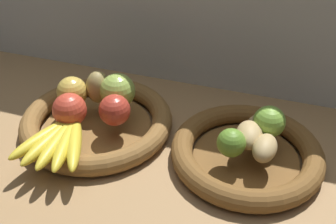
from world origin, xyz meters
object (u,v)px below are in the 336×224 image
object	(u,v)px
apple_green_back	(118,91)
lime_near	(231,143)
apple_red_right	(115,110)
potato_large	(249,135)
apple_red_front	(70,110)
potato_back	(263,124)
pear_brown	(98,87)
fruit_bowl_left	(97,121)
fruit_bowl_right	(246,153)
potato_small	(264,150)
apple_golden_left	(72,92)
banana_bunch_front	(59,140)
lime_far	(269,122)

from	to	relation	value
apple_green_back	lime_near	distance (cm)	28.53
apple_red_right	potato_large	world-z (taller)	apple_red_right
apple_red_front	potato_large	distance (cm)	37.15
potato_back	pear_brown	bearing A→B (deg)	-179.46
fruit_bowl_left	apple_red_front	size ratio (longest dim) A/B	4.73
fruit_bowl_right	potato_small	world-z (taller)	potato_small
fruit_bowl_left	fruit_bowl_right	size ratio (longest dim) A/B	1.10
fruit_bowl_right	apple_golden_left	xyz separation A→B (cm)	(-39.91, 1.41, 5.83)
potato_small	apple_red_right	bearing A→B (deg)	177.41
fruit_bowl_right	apple_red_front	world-z (taller)	apple_red_front
apple_green_back	lime_near	xyz separation A→B (cm)	(27.25, -8.38, -1.15)
apple_golden_left	banana_bunch_front	world-z (taller)	apple_golden_left
banana_bunch_front	lime_near	distance (cm)	33.65
banana_bunch_front	lime_near	size ratio (longest dim) A/B	3.25
banana_bunch_front	potato_back	distance (cm)	41.26
fruit_bowl_left	pear_brown	xyz separation A→B (cm)	(-1.19, 4.39, 6.27)
fruit_bowl_left	potato_large	size ratio (longest dim) A/B	4.41
banana_bunch_front	potato_large	size ratio (longest dim) A/B	2.37
potato_small	potato_large	world-z (taller)	potato_large
fruit_bowl_right	banana_bunch_front	bearing A→B (deg)	-160.77
pear_brown	banana_bunch_front	size ratio (longest dim) A/B	0.42
apple_golden_left	lime_near	xyz separation A→B (cm)	(37.13, -5.59, -0.62)
pear_brown	potato_back	size ratio (longest dim) A/B	0.99
apple_red_front	potato_large	bearing A→B (deg)	8.10
potato_small	apple_golden_left	bearing A→B (deg)	173.61
potato_small	lime_far	bearing A→B (deg)	91.49
lime_near	apple_red_front	bearing A→B (deg)	-178.22
fruit_bowl_left	apple_golden_left	size ratio (longest dim) A/B	4.95
lime_near	lime_far	xyz separation A→B (cm)	(6.03, 8.35, 0.49)
potato_back	lime_near	bearing A→B (deg)	-118.98
banana_bunch_front	lime_near	bearing A→B (deg)	14.07
apple_golden_left	pear_brown	world-z (taller)	pear_brown
apple_golden_left	apple_green_back	bearing A→B (deg)	15.78
fruit_bowl_left	apple_golden_left	distance (cm)	8.63
lime_near	lime_far	bearing A→B (deg)	54.16
apple_red_right	lime_near	bearing A→B (deg)	-4.88
apple_green_back	apple_red_right	xyz separation A→B (cm)	(2.05, -6.23, -0.60)
fruit_bowl_left	apple_golden_left	world-z (taller)	apple_golden_left
apple_red_right	banana_bunch_front	bearing A→B (deg)	-125.70
apple_green_back	apple_golden_left	bearing A→B (deg)	-164.22
fruit_bowl_right	apple_red_right	distance (cm)	28.64
apple_golden_left	apple_red_front	world-z (taller)	apple_red_front
potato_back	lime_near	distance (cm)	10.22
fruit_bowl_right	lime_far	world-z (taller)	lime_far
apple_golden_left	fruit_bowl_right	bearing A→B (deg)	-2.02
apple_red_right	lime_far	xyz separation A→B (cm)	(31.23, 6.20, -0.07)
apple_red_right	potato_large	distance (cm)	28.07
lime_far	banana_bunch_front	bearing A→B (deg)	-156.85
potato_back	banana_bunch_front	bearing A→B (deg)	-155.53
fruit_bowl_right	apple_red_front	xyz separation A→B (cm)	(-36.75, -5.23, 5.99)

